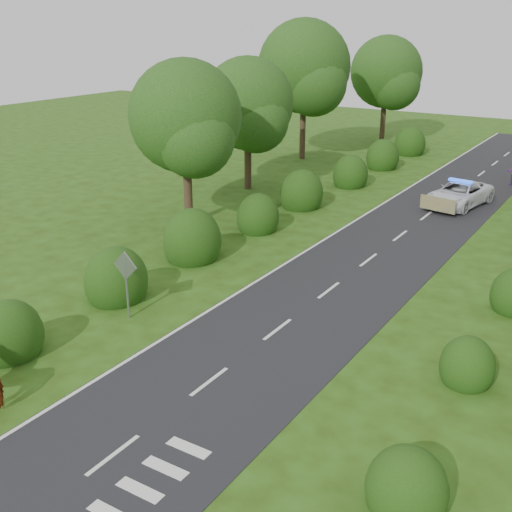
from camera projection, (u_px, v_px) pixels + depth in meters
The scene contains 10 objects.
ground at pixel (209, 382), 18.89m from camera, with size 120.00×120.00×0.00m, color #2B410E.
road at pixel (393, 241), 30.81m from camera, with size 6.00×70.00×0.02m, color black.
road_markings at pixel (344, 247), 29.95m from camera, with size 4.96×70.00×0.01m.
hedgerow_left at pixel (242, 223), 31.17m from camera, with size 2.75×50.41×3.00m.
tree_left_a at pixel (188, 122), 31.32m from camera, with size 5.74×5.60×8.38m.
tree_left_b at pixel (250, 108), 38.52m from camera, with size 5.74×5.60×8.07m.
tree_left_c at pixel (307, 71), 46.65m from camera, with size 6.97×6.80×10.22m.
tree_left_d at pixel (388, 75), 53.70m from camera, with size 6.15×6.00×8.89m.
road_sign at pixel (126, 275), 22.40m from camera, with size 1.06×0.08×2.53m.
police_van at pixel (459, 194), 36.45m from camera, with size 3.18×5.37×1.54m.
Camera 1 is at (9.89, -13.19, 10.05)m, focal length 45.00 mm.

